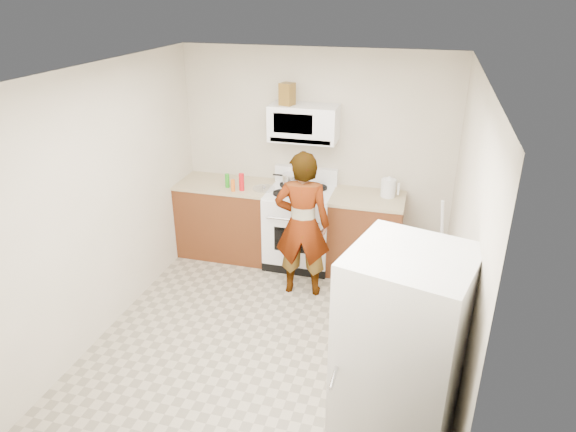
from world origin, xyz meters
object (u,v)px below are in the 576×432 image
(fridge, at_px, (400,372))
(saucepan, at_px, (291,179))
(person, at_px, (302,225))
(microwave, at_px, (304,123))
(kettle, at_px, (388,188))
(gas_range, at_px, (300,226))

(fridge, distance_m, saucepan, 3.22)
(person, bearing_deg, saucepan, -74.23)
(microwave, relative_size, saucepan, 3.72)
(person, bearing_deg, kettle, -145.65)
(gas_range, height_order, person, person)
(gas_range, xyz_separation_m, fridge, (1.33, -2.70, 0.36))
(kettle, distance_m, saucepan, 1.15)
(fridge, bearing_deg, person, 134.05)
(person, distance_m, saucepan, 0.87)
(fridge, bearing_deg, microwave, 130.15)
(saucepan, bearing_deg, fridge, -62.53)
(gas_range, bearing_deg, person, -74.29)
(gas_range, bearing_deg, fridge, -63.81)
(gas_range, relative_size, kettle, 5.65)
(gas_range, relative_size, saucepan, 5.53)
(gas_range, xyz_separation_m, kettle, (0.99, 0.09, 0.55))
(gas_range, xyz_separation_m, microwave, (0.00, 0.13, 1.21))
(kettle, bearing_deg, saucepan, 152.37)
(person, relative_size, saucepan, 7.89)
(person, xyz_separation_m, saucepan, (-0.33, 0.78, 0.20))
(microwave, xyz_separation_m, saucepan, (-0.16, 0.02, -0.69))
(gas_range, height_order, fridge, fridge)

